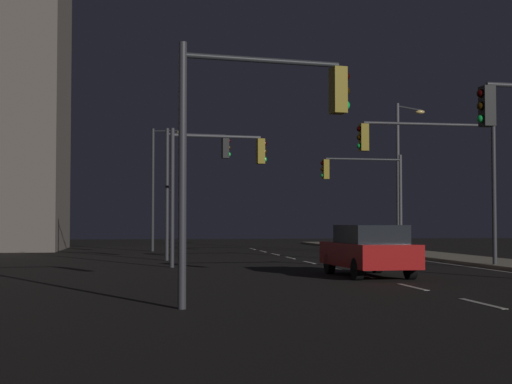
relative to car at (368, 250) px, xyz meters
name	(u,v)px	position (x,y,z in m)	size (l,w,h in m)	color
ground_plane	(406,286)	(-0.01, -3.29, -0.82)	(112.00, 112.00, 0.00)	black
lane_markings_center	(366,276)	(-0.01, 0.21, -0.82)	(0.14, 50.00, 0.01)	silver
lane_edge_line	(502,271)	(5.16, 1.71, -0.82)	(0.14, 53.00, 0.01)	silver
car	(368,250)	(0.00, 0.00, 0.00)	(1.99, 4.47, 1.57)	#B71414
traffic_light_near_right	(259,124)	(-4.56, -7.60, 2.78)	(3.54, 0.74, 5.13)	#38383D
traffic_light_overhead_east	(434,159)	(3.44, 3.34, 3.09)	(5.22, 0.39, 5.26)	#38383D
traffic_light_far_center	(194,169)	(-4.58, 10.89, 3.15)	(2.90, 0.57, 5.74)	#38383D
traffic_light_mid_left	(364,183)	(4.01, 13.70, 2.77)	(4.19, 0.45, 4.86)	#4C4C51
traffic_light_far_left	(215,170)	(-4.14, 5.75, 2.77)	(3.66, 0.62, 5.11)	#38383D
street_lamp_mid_block	(402,162)	(6.94, 16.52, 4.03)	(2.07, 1.49, 7.84)	#4C4C51
street_lamp_across_street	(158,177)	(-5.87, 21.29, 3.41)	(1.98, 0.72, 7.01)	#2D3033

